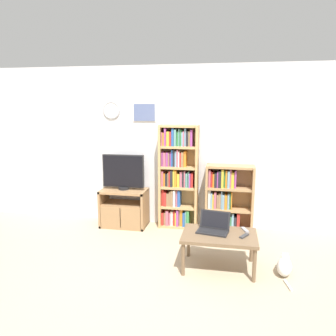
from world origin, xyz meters
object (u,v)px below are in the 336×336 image
Objects in this scene: cat at (284,266)px; remote_far_from_laptop at (244,236)px; coffee_table at (219,238)px; laptop at (214,227)px; tv_stand at (124,208)px; television at (123,172)px; bookshelf_short at (226,200)px; remote_near_laptop at (245,230)px; bookshelf_tall at (177,177)px.

remote_far_from_laptop is at bearing -167.95° from cat.
laptop is at bearing 133.54° from coffee_table.
television is (-0.01, 0.04, 0.60)m from tv_stand.
bookshelf_short is 2.55× the size of laptop.
bookshelf_short is at bearing 3.95° from tv_stand.
remote_near_laptop and remote_far_from_laptop have the same top height.
remote_far_from_laptop is (0.29, -0.02, 0.06)m from coffee_table.
bookshelf_tall is 1.57m from remote_near_laptop.
remote_near_laptop is 0.31× the size of cat.
bookshelf_short is 1.13m from remote_near_laptop.
cat is at bearing 137.35° from remote_near_laptop.
coffee_table is 5.60× the size of remote_far_from_laptop.
remote_far_from_laptop is (-0.02, -0.20, 0.00)m from remote_near_laptop.
remote_far_from_laptop is (1.88, -1.19, 0.14)m from tv_stand.
cat is (0.47, -0.19, -0.35)m from remote_near_laptop.
bookshelf_short is at bearing -1.34° from bookshelf_tall.
cat is at bearing 4.33° from laptop.
television is 1.70m from bookshelf_short.
bookshelf_short reaches higher than cat.
laptop is 2.52× the size of remote_near_laptop.
bookshelf_short is at bearing 2.52° from television.
laptop is (1.53, -1.12, -0.40)m from television.
coffee_table is at bearing 8.69° from remote_near_laptop.
tv_stand is 2.15m from remote_near_laptop.
remote_near_laptop is (1.91, -1.03, -0.45)m from television.
cat is at bearing -41.07° from bookshelf_tall.
tv_stand is 2.23m from remote_far_from_laptop.
cat is at bearing -27.10° from television.
television is 1.94m from laptop.
television is 2.78m from cat.
remote_far_from_laptop is at bearing 64.43° from remote_near_laptop.
remote_far_from_laptop is at bearing -5.50° from laptop.
coffee_table is 0.30m from remote_far_from_laptop.
bookshelf_short reaches higher than coffee_table.
television is at bearing -177.48° from bookshelf_short.
television is at bearing -174.06° from bookshelf_tall.
remote_near_laptop is at bearing 24.26° from laptop.
coffee_table is at bearing -36.18° from tv_stand.
remote_near_laptop is (0.31, 0.17, 0.06)m from coffee_table.
remote_far_from_laptop reaches higher than cat.
remote_far_from_laptop is 0.59m from cat.
tv_stand reaches higher than cat.
bookshelf_short reaches higher than laptop.
cat is at bearing -0.77° from coffee_table.
coffee_table is 0.82m from cat.
television reaches higher than remote_near_laptop.
bookshelf_short is 6.63× the size of remote_far_from_laptop.
coffee_table is 0.36m from remote_near_laptop.
cat is at bearing -60.79° from bookshelf_short.
coffee_table is at bearing -60.74° from bookshelf_tall.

